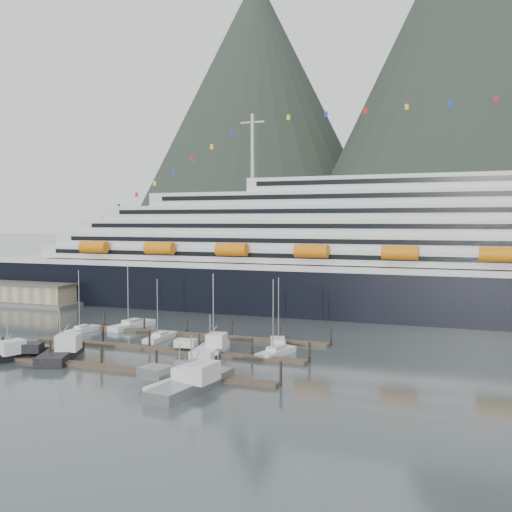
% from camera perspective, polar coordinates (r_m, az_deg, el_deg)
% --- Properties ---
extents(ground, '(1600.00, 1600.00, 0.00)m').
position_cam_1_polar(ground, '(92.62, -7.15, -9.58)').
color(ground, '#44504F').
rests_on(ground, ground).
extents(mountains, '(870.00, 440.00, 420.00)m').
position_cam_1_polar(mountains, '(683.12, 22.30, 15.13)').
color(mountains, '#202B21').
rests_on(mountains, ground).
extents(cruise_ship, '(210.00, 30.40, 50.30)m').
position_cam_1_polar(cruise_ship, '(135.26, 15.65, -0.45)').
color(cruise_ship, black).
rests_on(cruise_ship, ground).
extents(warehouse, '(46.00, 20.00, 5.80)m').
position_cam_1_polar(warehouse, '(168.21, -22.15, -3.21)').
color(warehouse, '#595956').
rests_on(warehouse, ground).
extents(dock_near, '(48.18, 2.28, 3.20)m').
position_cam_1_polar(dock_near, '(86.79, -13.23, -10.32)').
color(dock_near, '#403629').
rests_on(dock_near, ground).
extents(dock_mid, '(48.18, 2.28, 3.20)m').
position_cam_1_polar(dock_mid, '(97.51, -8.87, -8.76)').
color(dock_mid, '#403629').
rests_on(dock_mid, ground).
extents(dock_far, '(48.18, 2.28, 3.20)m').
position_cam_1_polar(dock_far, '(108.72, -5.41, -7.47)').
color(dock_far, '#403629').
rests_on(dock_far, ground).
extents(sailboat_a, '(2.66, 7.82, 12.03)m').
position_cam_1_polar(sailboat_a, '(116.62, -16.21, -6.81)').
color(sailboat_a, silver).
rests_on(sailboat_a, ground).
extents(sailboat_b, '(2.65, 8.79, 11.09)m').
position_cam_1_polar(sailboat_b, '(106.47, -9.13, -7.69)').
color(sailboat_b, silver).
rests_on(sailboat_b, ground).
extents(sailboat_d, '(5.43, 11.02, 12.98)m').
position_cam_1_polar(sailboat_d, '(95.85, -3.97, -8.87)').
color(sailboat_d, silver).
rests_on(sailboat_d, ground).
extents(sailboat_e, '(4.52, 11.04, 12.91)m').
position_cam_1_polar(sailboat_e, '(119.10, -11.71, -6.52)').
color(sailboat_e, silver).
rests_on(sailboat_e, ground).
extents(sailboat_g, '(5.65, 9.86, 11.91)m').
position_cam_1_polar(sailboat_g, '(99.64, 2.13, -8.41)').
color(sailboat_g, silver).
rests_on(sailboat_g, ground).
extents(sailboat_h, '(4.22, 8.63, 12.23)m').
position_cam_1_polar(sailboat_h, '(93.32, 1.91, -9.20)').
color(sailboat_h, silver).
rests_on(sailboat_h, ground).
extents(trawler_a, '(9.57, 12.13, 6.41)m').
position_cam_1_polar(trawler_a, '(97.72, -22.59, -8.63)').
color(trawler_a, black).
rests_on(trawler_a, ground).
extents(trawler_b, '(10.81, 12.90, 8.03)m').
position_cam_1_polar(trawler_b, '(95.46, -18.22, -8.73)').
color(trawler_b, black).
rests_on(trawler_b, ground).
extents(trawler_c, '(10.55, 14.84, 7.42)m').
position_cam_1_polar(trawler_c, '(75.29, -6.26, -11.87)').
color(trawler_c, gray).
rests_on(trawler_c, ground).
extents(trawler_d, '(7.91, 10.62, 6.07)m').
position_cam_1_polar(trawler_d, '(76.04, -7.35, -11.82)').
color(trawler_d, silver).
rests_on(trawler_d, ground).
extents(trawler_e, '(8.30, 10.87, 6.80)m').
position_cam_1_polar(trawler_e, '(94.59, -4.47, -8.75)').
color(trawler_e, silver).
rests_on(trawler_e, ground).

